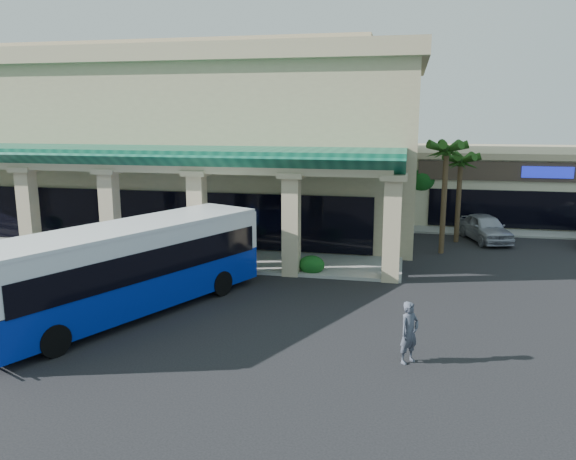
% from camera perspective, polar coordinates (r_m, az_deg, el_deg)
% --- Properties ---
extents(ground, '(110.00, 110.00, 0.00)m').
position_cam_1_polar(ground, '(21.59, -6.45, -8.07)').
color(ground, black).
extents(main_building, '(30.80, 14.80, 11.35)m').
position_cam_1_polar(main_building, '(38.18, -10.53, 9.03)').
color(main_building, tan).
rests_on(main_building, ground).
extents(arcade, '(30.00, 6.20, 5.70)m').
position_cam_1_polar(arcade, '(30.17, -16.99, 2.71)').
color(arcade, '#0E5440').
rests_on(arcade, ground).
extents(strip_mall, '(22.50, 12.50, 4.90)m').
position_cam_1_polar(strip_mall, '(45.00, 26.76, 4.23)').
color(strip_mall, beige).
rests_on(strip_mall, ground).
extents(palm_0, '(2.40, 2.40, 6.60)m').
position_cam_1_polar(palm_0, '(30.57, 15.60, 3.75)').
color(palm_0, '#193C10').
rests_on(palm_0, ground).
extents(palm_1, '(2.40, 2.40, 5.80)m').
position_cam_1_polar(palm_1, '(33.67, 16.97, 3.67)').
color(palm_1, '#193C10').
rests_on(palm_1, ground).
extents(broadleaf_tree, '(2.60, 2.60, 4.81)m').
position_cam_1_polar(broadleaf_tree, '(38.57, 13.37, 4.06)').
color(broadleaf_tree, '#0F4413').
rests_on(broadleaf_tree, ground).
extents(transit_bus, '(7.46, 12.00, 3.33)m').
position_cam_1_polar(transit_bus, '(21.47, -15.71, -3.90)').
color(transit_bus, '#0725A3').
rests_on(transit_bus, ground).
extents(pedestrian, '(0.79, 0.81, 1.88)m').
position_cam_1_polar(pedestrian, '(17.21, 12.22, -10.14)').
color(pedestrian, '#3E4453').
rests_on(pedestrian, ground).
extents(car_silver, '(3.07, 4.96, 1.58)m').
position_cam_1_polar(car_silver, '(34.79, 19.40, 0.22)').
color(car_silver, '#A1A3B1').
rests_on(car_silver, ground).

